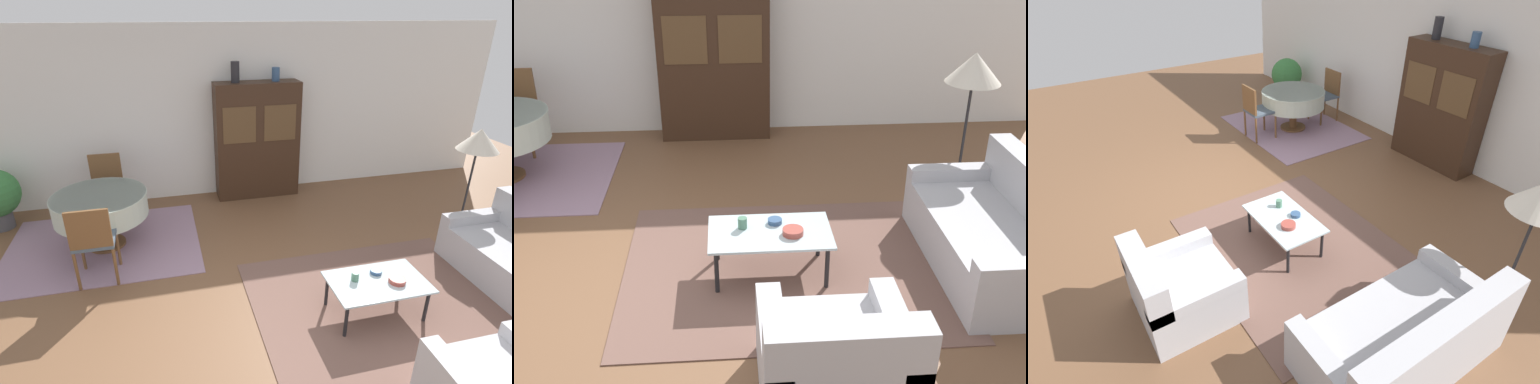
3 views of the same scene
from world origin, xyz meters
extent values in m
plane|color=brown|center=(0.00, 0.00, 0.00)|extent=(14.00, 14.00, 0.00)
cube|color=white|center=(0.00, 3.63, 1.35)|extent=(10.00, 0.06, 2.70)
cube|color=brown|center=(1.30, 0.29, 0.01)|extent=(2.69, 2.15, 0.01)
cube|color=#B2B2B7|center=(2.96, 0.20, 0.22)|extent=(0.93, 1.74, 0.43)
cube|color=#B2B2B7|center=(2.96, 0.99, 0.49)|extent=(0.93, 0.16, 0.12)
cube|color=#B2B2B7|center=(1.44, -1.12, 0.21)|extent=(0.91, 0.88, 0.42)
cube|color=#B2B2B7|center=(1.44, -1.47, 0.61)|extent=(0.91, 0.20, 0.38)
cube|color=#B2B2B7|center=(1.07, -1.12, 0.48)|extent=(0.16, 0.88, 0.12)
cube|color=#B2B2B7|center=(1.82, -1.12, 0.48)|extent=(0.16, 0.88, 0.12)
cylinder|color=black|center=(0.72, -0.02, 0.20)|extent=(0.04, 0.04, 0.37)
cylinder|color=black|center=(1.58, -0.02, 0.20)|extent=(0.04, 0.04, 0.37)
cylinder|color=black|center=(0.72, 0.44, 0.20)|extent=(0.04, 0.04, 0.37)
cylinder|color=black|center=(1.58, 0.44, 0.20)|extent=(0.04, 0.04, 0.37)
cube|color=silver|center=(1.15, 0.21, 0.39)|extent=(0.98, 0.58, 0.02)
cube|color=#382316|center=(0.70, 3.38, 0.93)|extent=(1.34, 0.40, 1.86)
cube|color=brown|center=(0.38, 3.18, 1.26)|extent=(0.51, 0.01, 0.56)
cube|color=brown|center=(1.02, 3.18, 1.26)|extent=(0.51, 0.01, 0.56)
cylinder|color=brown|center=(-1.43, 2.76, 0.25)|extent=(0.04, 0.04, 0.48)
cylinder|color=brown|center=(-1.43, 3.17, 0.25)|extent=(0.04, 0.04, 0.48)
cube|color=#475666|center=(-1.63, 2.96, 0.51)|extent=(0.44, 0.44, 0.04)
cube|color=brown|center=(-1.63, 3.16, 0.75)|extent=(0.44, 0.04, 0.45)
cylinder|color=black|center=(3.15, 1.44, 0.01)|extent=(0.28, 0.28, 0.02)
cylinder|color=black|center=(3.15, 1.44, 0.63)|extent=(0.03, 0.03, 1.20)
cone|color=silver|center=(3.15, 1.44, 1.35)|extent=(0.51, 0.51, 0.28)
cylinder|color=#4C7A60|center=(0.94, 0.28, 0.45)|extent=(0.07, 0.07, 0.09)
cylinder|color=#9E4238|center=(1.33, 0.15, 0.42)|extent=(0.17, 0.17, 0.05)
cylinder|color=#33517A|center=(1.20, 0.34, 0.42)|extent=(0.12, 0.12, 0.04)
camera|label=1|loc=(-0.79, -2.64, 2.84)|focal=28.00mm
camera|label=2|loc=(0.85, -3.87, 2.81)|focal=42.00mm
camera|label=3|loc=(4.25, -1.83, 3.14)|focal=28.00mm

